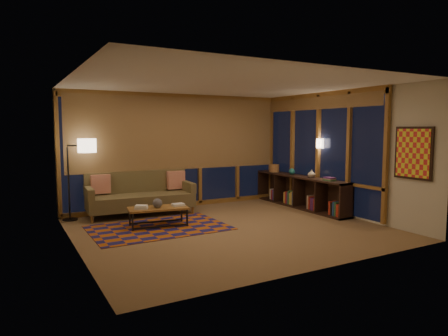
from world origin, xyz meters
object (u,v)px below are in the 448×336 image
coffee_table (158,217)px  sofa (140,194)px  floor_lamp (68,180)px  bookshelf (299,192)px

coffee_table → sofa: bearing=97.8°
sofa → floor_lamp: size_ratio=1.33×
floor_lamp → bookshelf: bearing=9.6°
floor_lamp → bookshelf: floor_lamp is taller
sofa → coffee_table: 1.22m
sofa → floor_lamp: (-1.44, 0.21, 0.38)m
sofa → bookshelf: sofa is taller
coffee_table → floor_lamp: bearing=144.1°
floor_lamp → bookshelf: (5.03, -1.23, -0.47)m
sofa → bookshelf: size_ratio=0.74×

